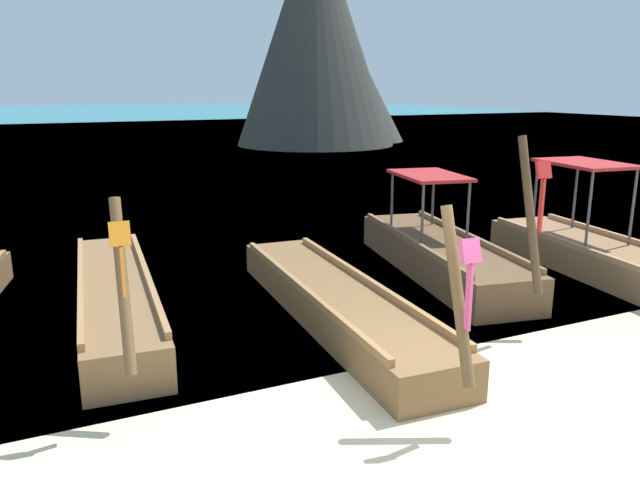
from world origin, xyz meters
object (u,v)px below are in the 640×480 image
(longtail_boat_pink_ribbon, at_px, (336,303))
(longtail_boat_blue_ribbon, at_px, (601,255))
(longtail_boat_orange_ribbon, at_px, (116,298))
(longtail_boat_red_ribbon, at_px, (441,255))
(karst_rock, at_px, (320,37))

(longtail_boat_pink_ribbon, xyz_separation_m, longtail_boat_blue_ribbon, (5.56, 0.10, 0.07))
(longtail_boat_orange_ribbon, relative_size, longtail_boat_red_ribbon, 1.09)
(longtail_boat_orange_ribbon, distance_m, karst_rock, 29.73)
(longtail_boat_orange_ribbon, bearing_deg, longtail_boat_pink_ribbon, -27.07)
(longtail_boat_orange_ribbon, xyz_separation_m, longtail_boat_pink_ribbon, (2.97, -1.52, -0.03))
(longtail_boat_red_ribbon, xyz_separation_m, karst_rock, (9.18, 25.20, 5.81))
(longtail_boat_pink_ribbon, height_order, longtail_boat_red_ribbon, longtail_boat_red_ribbon)
(longtail_boat_blue_ribbon, bearing_deg, longtail_boat_pink_ribbon, -179.00)
(karst_rock, bearing_deg, longtail_boat_orange_ribbon, -120.91)
(longtail_boat_pink_ribbon, bearing_deg, karst_rock, 65.65)
(longtail_boat_pink_ribbon, distance_m, longtail_boat_blue_ribbon, 5.57)
(longtail_boat_blue_ribbon, relative_size, karst_rock, 0.45)
(longtail_boat_orange_ribbon, bearing_deg, karst_rock, 59.09)
(longtail_boat_red_ribbon, height_order, karst_rock, karst_rock)
(karst_rock, bearing_deg, longtail_boat_blue_ribbon, -103.69)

